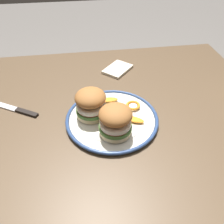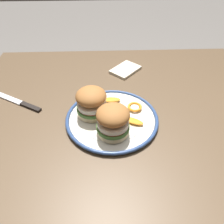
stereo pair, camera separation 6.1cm
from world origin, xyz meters
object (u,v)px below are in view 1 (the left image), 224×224
dining_table (119,127)px  dinner_plate (112,119)px  sandwich_half_right (91,103)px  table_knife (16,110)px  sandwich_half_left (115,120)px

dining_table → dinner_plate: (-0.04, -0.06, 0.11)m
sandwich_half_right → table_knife: (-0.27, 0.08, -0.07)m
sandwich_half_left → sandwich_half_right: same height
table_knife → dinner_plate: bearing=-17.3°
sandwich_half_left → table_knife: bearing=152.4°
dining_table → table_knife: table_knife is taller
dining_table → sandwich_half_left: bearing=-105.4°
sandwich_half_right → dinner_plate: bearing=-17.9°
dinner_plate → sandwich_half_right: sandwich_half_right is taller
dining_table → sandwich_half_right: size_ratio=7.98×
sandwich_half_left → table_knife: size_ratio=0.72×
dinner_plate → sandwich_half_left: 0.09m
dinner_plate → table_knife: bearing=162.7°
dining_table → table_knife: 0.39m
sandwich_half_right → sandwich_half_left: bearing=-53.9°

